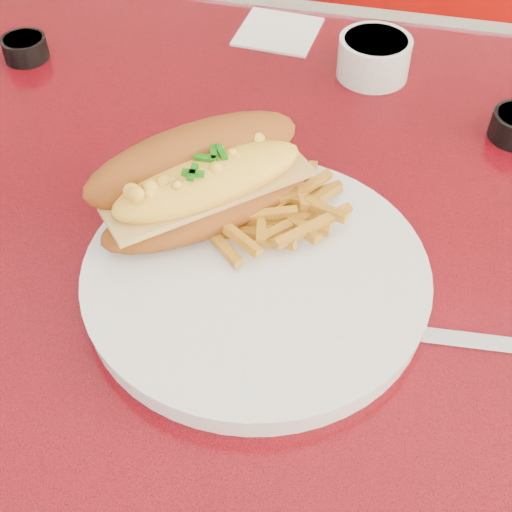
% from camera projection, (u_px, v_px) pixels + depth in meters
% --- Properties ---
extents(ground, '(8.00, 8.00, 0.00)m').
position_uv_depth(ground, '(272.00, 512.00, 1.30)').
color(ground, silver).
rests_on(ground, ground).
extents(diner_table, '(1.23, 0.83, 0.77)m').
position_uv_depth(diner_table, '(281.00, 298.00, 0.85)').
color(diner_table, red).
rests_on(diner_table, ground).
extents(booth_bench_far, '(1.20, 0.51, 0.90)m').
position_uv_depth(booth_bench_far, '(350.00, 122.00, 1.63)').
color(booth_bench_far, '#9D0F0A').
rests_on(booth_bench_far, ground).
extents(dinner_plate, '(0.37, 0.37, 0.02)m').
position_uv_depth(dinner_plate, '(256.00, 277.00, 0.64)').
color(dinner_plate, white).
rests_on(dinner_plate, diner_table).
extents(mac_hoagie, '(0.23, 0.22, 0.10)m').
position_uv_depth(mac_hoagie, '(204.00, 181.00, 0.66)').
color(mac_hoagie, '#8F4917').
rests_on(mac_hoagie, dinner_plate).
extents(fries_pile, '(0.13, 0.12, 0.03)m').
position_uv_depth(fries_pile, '(267.00, 206.00, 0.67)').
color(fries_pile, gold).
rests_on(fries_pile, dinner_plate).
extents(fork, '(0.06, 0.13, 0.00)m').
position_uv_depth(fork, '(191.00, 236.00, 0.67)').
color(fork, '#BABABF').
rests_on(fork, dinner_plate).
extents(gravy_ramekin, '(0.10, 0.10, 0.05)m').
position_uv_depth(gravy_ramekin, '(374.00, 56.00, 0.87)').
color(gravy_ramekin, white).
rests_on(gravy_ramekin, diner_table).
extents(sauce_cup_left, '(0.06, 0.06, 0.03)m').
position_uv_depth(sauce_cup_left, '(25.00, 47.00, 0.91)').
color(sauce_cup_left, black).
rests_on(sauce_cup_left, diner_table).
extents(paper_napkin, '(0.11, 0.11, 0.00)m').
position_uv_depth(paper_napkin, '(278.00, 32.00, 0.96)').
color(paper_napkin, white).
rests_on(paper_napkin, diner_table).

